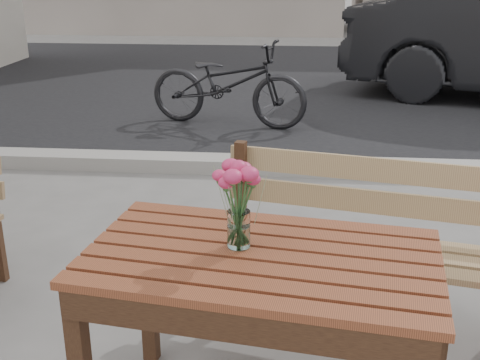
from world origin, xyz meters
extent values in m
cube|color=black|center=(0.00, 7.00, 0.00)|extent=(30.00, 8.00, 0.00)
cube|color=gray|center=(0.00, 3.00, 0.06)|extent=(30.00, 0.25, 0.12)
cube|color=#5A2B17|center=(-0.23, 0.04, 0.73)|extent=(1.30, 0.87, 0.03)
cube|color=black|center=(-0.73, 0.42, 0.36)|extent=(0.07, 0.07, 0.71)
cube|color=black|center=(0.37, 0.26, 0.36)|extent=(0.07, 0.07, 0.71)
cube|color=#90704A|center=(0.22, 0.67, 0.45)|extent=(1.47, 0.67, 0.03)
cube|color=#90704A|center=(0.27, 0.88, 0.69)|extent=(1.40, 0.32, 0.39)
cube|color=black|center=(-0.45, 0.65, 0.23)|extent=(0.06, 0.06, 0.47)
cube|color=black|center=(-0.38, 0.96, 0.43)|extent=(0.06, 0.06, 0.86)
cylinder|color=white|center=(-0.31, 0.09, 0.81)|extent=(0.08, 0.08, 0.13)
cylinder|color=#346631|center=(-0.31, 0.09, 0.88)|extent=(0.05, 0.05, 0.27)
imported|color=black|center=(-0.82, 4.52, 0.45)|extent=(1.82, 0.97, 0.91)
camera|label=1|loc=(-0.14, -1.80, 1.69)|focal=45.00mm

